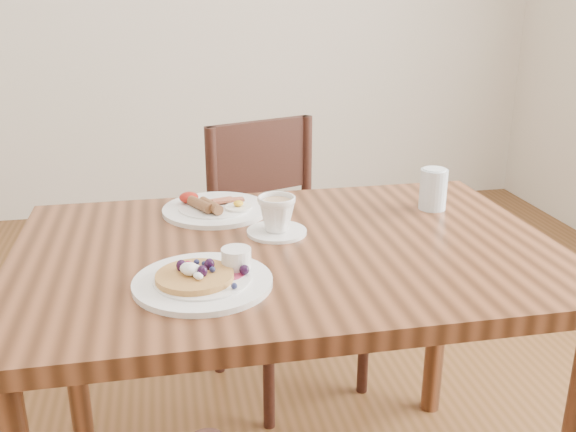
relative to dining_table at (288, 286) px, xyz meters
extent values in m
cube|color=brown|center=(0.00, 0.00, 0.08)|extent=(1.20, 0.80, 0.04)
cylinder|color=brown|center=(0.54, 0.34, -0.30)|extent=(0.06, 0.06, 0.71)
cylinder|color=brown|center=(-0.54, 0.34, -0.30)|extent=(0.06, 0.06, 0.71)
cube|color=#321812|center=(0.12, 0.58, -0.20)|extent=(0.54, 0.54, 0.04)
cylinder|color=#321812|center=(0.01, 0.35, -0.44)|extent=(0.04, 0.04, 0.43)
cylinder|color=#321812|center=(0.35, 0.47, -0.44)|extent=(0.04, 0.04, 0.43)
cylinder|color=#321812|center=(-0.11, 0.69, -0.44)|extent=(0.04, 0.04, 0.43)
cylinder|color=#321812|center=(0.23, 0.81, -0.44)|extent=(0.04, 0.04, 0.43)
cylinder|color=#321812|center=(0.23, 0.81, 0.01)|extent=(0.04, 0.04, 0.43)
cylinder|color=#321812|center=(-0.11, 0.69, 0.01)|extent=(0.04, 0.04, 0.43)
cube|color=#321812|center=(0.06, 0.76, 0.11)|extent=(0.37, 0.16, 0.24)
cylinder|color=white|center=(-0.20, -0.16, 0.10)|extent=(0.27, 0.27, 0.01)
cylinder|color=white|center=(-0.20, -0.16, 0.11)|extent=(0.19, 0.19, 0.01)
cylinder|color=#B22D59|center=(-0.15, -0.15, 0.12)|extent=(0.07, 0.07, 0.00)
cylinder|color=#C68C47|center=(-0.22, -0.17, 0.12)|extent=(0.15, 0.15, 0.01)
ellipsoid|color=white|center=(-0.22, -0.17, 0.14)|extent=(0.03, 0.03, 0.02)
ellipsoid|color=white|center=(-0.21, -0.20, 0.13)|extent=(0.02, 0.02, 0.01)
cylinder|color=white|center=(-0.13, -0.13, 0.13)|extent=(0.06, 0.06, 0.04)
cylinder|color=#591E07|center=(-0.13, -0.13, 0.15)|extent=(0.05, 0.05, 0.00)
sphere|color=black|center=(-0.19, -0.15, 0.14)|extent=(0.02, 0.02, 0.02)
sphere|color=#1E234C|center=(-0.19, -0.13, 0.13)|extent=(0.01, 0.01, 0.01)
sphere|color=#1E234C|center=(-0.21, -0.12, 0.13)|extent=(0.01, 0.01, 0.01)
sphere|color=#B21938|center=(-0.22, -0.14, 0.13)|extent=(0.02, 0.02, 0.02)
sphere|color=black|center=(-0.23, -0.15, 0.14)|extent=(0.02, 0.02, 0.02)
sphere|color=#1E234C|center=(-0.23, -0.18, 0.13)|extent=(0.01, 0.01, 0.01)
sphere|color=black|center=(-0.21, -0.17, 0.14)|extent=(0.02, 0.02, 0.02)
sphere|color=#1E234C|center=(-0.19, -0.17, 0.13)|extent=(0.01, 0.01, 0.01)
sphere|color=#1E234C|center=(-0.13, -0.21, 0.12)|extent=(0.01, 0.01, 0.01)
sphere|color=#B21938|center=(-0.12, -0.17, 0.12)|extent=(0.01, 0.01, 0.01)
sphere|color=black|center=(-0.13, -0.13, 0.12)|extent=(0.02, 0.02, 0.02)
sphere|color=#1E234C|center=(-0.15, -0.10, 0.12)|extent=(0.01, 0.01, 0.01)
cylinder|color=white|center=(-0.14, 0.26, 0.10)|extent=(0.27, 0.27, 0.01)
cylinder|color=white|center=(-0.14, 0.26, 0.11)|extent=(0.19, 0.19, 0.01)
cylinder|color=brown|center=(-0.18, 0.24, 0.13)|extent=(0.06, 0.10, 0.03)
cylinder|color=brown|center=(-0.15, 0.23, 0.13)|extent=(0.06, 0.10, 0.03)
cube|color=maroon|center=(-0.13, 0.29, 0.12)|extent=(0.08, 0.04, 0.01)
cube|color=maroon|center=(-0.10, 0.28, 0.12)|extent=(0.08, 0.03, 0.01)
cylinder|color=white|center=(-0.08, 0.23, 0.12)|extent=(0.07, 0.07, 0.00)
ellipsoid|color=yellow|center=(-0.08, 0.23, 0.13)|extent=(0.03, 0.03, 0.01)
ellipsoid|color=#A5190F|center=(-0.20, 0.30, 0.13)|extent=(0.05, 0.05, 0.03)
cylinder|color=white|center=(-0.01, 0.08, 0.10)|extent=(0.14, 0.14, 0.01)
imported|color=white|center=(-0.01, 0.08, 0.15)|extent=(0.11, 0.11, 0.08)
cylinder|color=tan|center=(-0.01, 0.08, 0.18)|extent=(0.07, 0.07, 0.00)
cylinder|color=silver|center=(0.42, 0.17, 0.15)|extent=(0.07, 0.07, 0.10)
camera|label=1|loc=(-0.26, -1.29, 0.64)|focal=40.00mm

